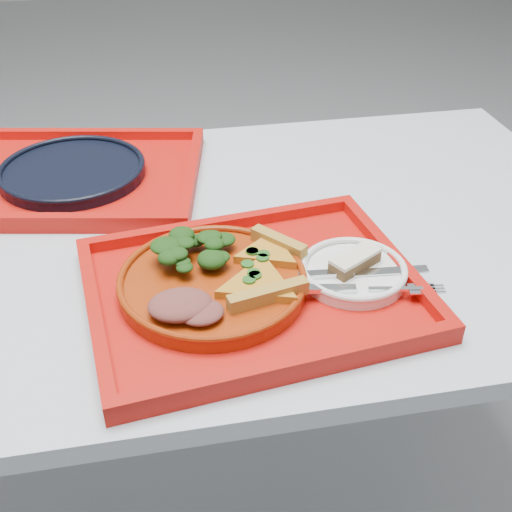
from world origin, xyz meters
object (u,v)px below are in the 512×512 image
object	(u,v)px
navy_plate	(73,172)
tray_far	(74,179)
dinner_plate	(213,284)
tray_main	(253,292)
dessert_bar	(355,261)

from	to	relation	value
navy_plate	tray_far	bearing A→B (deg)	0.00
tray_far	navy_plate	distance (m)	0.01
tray_far	dinner_plate	world-z (taller)	dinner_plate
tray_main	tray_far	bearing A→B (deg)	116.83
tray_far	navy_plate	xyz separation A→B (m)	(0.00, 0.00, 0.01)
tray_far	navy_plate	bearing A→B (deg)	0.00
tray_main	dessert_bar	bearing A→B (deg)	-4.59
dessert_bar	tray_main	bearing A→B (deg)	151.78
tray_main	dessert_bar	size ratio (longest dim) A/B	5.41
dessert_bar	navy_plate	bearing A→B (deg)	106.23
tray_far	dessert_bar	bearing A→B (deg)	-32.45
navy_plate	dessert_bar	world-z (taller)	dessert_bar
tray_main	dinner_plate	world-z (taller)	dinner_plate
tray_main	dessert_bar	distance (m)	0.15
dinner_plate	tray_main	bearing A→B (deg)	-10.30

